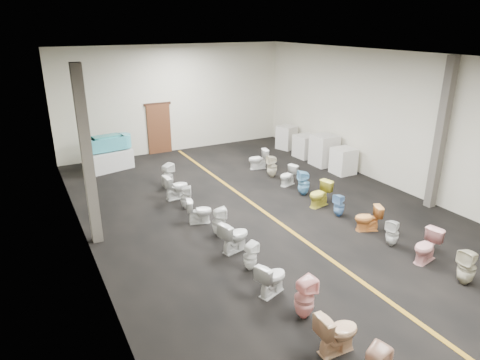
% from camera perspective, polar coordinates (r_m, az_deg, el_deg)
% --- Properties ---
extents(floor, '(16.00, 16.00, 0.00)m').
position_cam_1_polar(floor, '(12.48, 4.43, -5.10)').
color(floor, black).
rests_on(floor, ground).
extents(ceiling, '(16.00, 16.00, 0.00)m').
position_cam_1_polar(ceiling, '(11.30, 5.06, 15.97)').
color(ceiling, black).
rests_on(ceiling, ground).
extents(wall_back, '(10.00, 0.00, 10.00)m').
position_cam_1_polar(wall_back, '(18.77, -8.67, 10.62)').
color(wall_back, beige).
rests_on(wall_back, ground).
extents(wall_left, '(0.00, 16.00, 16.00)m').
position_cam_1_polar(wall_left, '(10.03, -20.18, 1.07)').
color(wall_left, beige).
rests_on(wall_left, ground).
extents(wall_right, '(0.00, 16.00, 16.00)m').
position_cam_1_polar(wall_right, '(14.92, 21.29, 6.98)').
color(wall_right, beige).
rests_on(wall_right, ground).
extents(aisle_stripe, '(0.12, 15.60, 0.01)m').
position_cam_1_polar(aisle_stripe, '(12.47, 4.43, -5.09)').
color(aisle_stripe, '#9A6B16').
rests_on(aisle_stripe, floor).
extents(back_door, '(1.00, 0.10, 2.10)m').
position_cam_1_polar(back_door, '(18.71, -10.74, 6.70)').
color(back_door, '#562D19').
rests_on(back_door, floor).
extents(door_frame, '(1.15, 0.08, 0.10)m').
position_cam_1_polar(door_frame, '(18.50, -10.96, 9.93)').
color(door_frame, '#331C11').
rests_on(door_frame, back_door).
extents(column_left, '(0.25, 0.25, 4.50)m').
position_cam_1_polar(column_left, '(11.01, -19.70, 2.79)').
color(column_left, '#59544C').
rests_on(column_left, floor).
extents(column_right, '(0.25, 0.25, 4.50)m').
position_cam_1_polar(column_right, '(13.82, 25.21, 5.44)').
color(column_right, '#59544C').
rests_on(column_right, floor).
extents(display_table, '(1.84, 1.24, 0.75)m').
position_cam_1_polar(display_table, '(17.12, -17.07, 2.53)').
color(display_table, silver).
rests_on(display_table, floor).
extents(bathtub, '(1.85, 0.82, 0.55)m').
position_cam_1_polar(bathtub, '(16.93, -17.31, 4.78)').
color(bathtub, '#44B3C5').
rests_on(bathtub, display_table).
extents(appliance_crate_a, '(0.76, 0.76, 0.97)m').
position_cam_1_polar(appliance_crate_a, '(16.39, 13.62, 2.49)').
color(appliance_crate_a, silver).
rests_on(appliance_crate_a, floor).
extents(appliance_crate_b, '(0.88, 0.88, 1.21)m').
position_cam_1_polar(appliance_crate_b, '(17.19, 11.16, 3.92)').
color(appliance_crate_b, silver).
rests_on(appliance_crate_b, floor).
extents(appliance_crate_c, '(0.87, 0.87, 0.93)m').
position_cam_1_polar(appliance_crate_c, '(18.13, 8.76, 4.48)').
color(appliance_crate_c, beige).
rests_on(appliance_crate_c, floor).
extents(appliance_crate_d, '(0.91, 0.91, 1.02)m').
position_cam_1_polar(appliance_crate_d, '(19.25, 6.23, 5.67)').
color(appliance_crate_d, silver).
rests_on(appliance_crate_d, floor).
extents(toilet_left_2, '(0.79, 0.46, 0.79)m').
position_cam_1_polar(toilet_left_2, '(7.89, 12.84, -19.14)').
color(toilet_left_2, '#DBAB80').
rests_on(toilet_left_2, floor).
extents(toilet_left_3, '(0.42, 0.41, 0.85)m').
position_cam_1_polar(toilet_left_3, '(8.50, 8.59, -15.29)').
color(toilet_left_3, '#F6AAA6').
rests_on(toilet_left_3, floor).
extents(toilet_left_4, '(0.82, 0.63, 0.74)m').
position_cam_1_polar(toilet_left_4, '(9.10, 4.26, -12.88)').
color(toilet_left_4, silver).
rests_on(toilet_left_4, floor).
extents(toilet_left_5, '(0.39, 0.38, 0.68)m').
position_cam_1_polar(toilet_left_5, '(9.87, 1.38, -10.14)').
color(toilet_left_5, white).
rests_on(toilet_left_5, floor).
extents(toilet_left_6, '(0.87, 0.63, 0.80)m').
position_cam_1_polar(toilet_left_6, '(10.61, -0.74, -7.47)').
color(toilet_left_6, silver).
rests_on(toilet_left_6, floor).
extents(toilet_left_7, '(0.42, 0.41, 0.79)m').
position_cam_1_polar(toilet_left_7, '(11.33, -2.82, -5.59)').
color(toilet_left_7, white).
rests_on(toilet_left_7, floor).
extents(toilet_left_8, '(0.78, 0.57, 0.71)m').
position_cam_1_polar(toilet_left_8, '(12.09, -5.44, -4.14)').
color(toilet_left_8, white).
rests_on(toilet_left_8, floor).
extents(toilet_left_9, '(0.43, 0.43, 0.72)m').
position_cam_1_polar(toilet_left_9, '(13.05, -7.23, -2.30)').
color(toilet_left_9, silver).
rests_on(toilet_left_9, floor).
extents(toilet_left_10, '(0.82, 0.50, 0.80)m').
position_cam_1_polar(toilet_left_10, '(13.81, -8.53, -0.88)').
color(toilet_left_10, white).
rests_on(toilet_left_10, floor).
extents(toilet_left_11, '(0.52, 0.51, 0.85)m').
position_cam_1_polar(toilet_left_11, '(14.76, -9.65, 0.57)').
color(toilet_left_11, white).
rests_on(toilet_left_11, floor).
extents(toilet_right_2, '(0.41, 0.40, 0.83)m').
position_cam_1_polar(toilet_right_2, '(10.54, 28.00, -10.19)').
color(toilet_right_2, beige).
rests_on(toilet_right_2, floor).
extents(toilet_right_3, '(0.83, 0.58, 0.78)m').
position_cam_1_polar(toilet_right_3, '(11.08, 23.64, -8.12)').
color(toilet_right_3, '#E7A1A0').
rests_on(toilet_right_3, floor).
extents(toilet_right_4, '(0.41, 0.41, 0.71)m').
position_cam_1_polar(toilet_right_4, '(11.51, 19.66, -6.66)').
color(toilet_right_4, silver).
rests_on(toilet_right_4, floor).
extents(toilet_right_5, '(0.80, 0.64, 0.72)m').
position_cam_1_polar(toilet_right_5, '(12.11, 16.68, -4.91)').
color(toilet_right_5, '#E69043').
rests_on(toilet_right_5, floor).
extents(toilet_right_6, '(0.37, 0.37, 0.68)m').
position_cam_1_polar(toilet_right_6, '(12.77, 13.08, -3.30)').
color(toilet_right_6, '#6EA1D5').
rests_on(toilet_right_6, floor).
extents(toilet_right_7, '(0.84, 0.59, 0.78)m').
position_cam_1_polar(toilet_right_7, '(13.31, 10.59, -1.88)').
color(toilet_right_7, gold).
rests_on(toilet_right_7, floor).
extents(toilet_right_8, '(0.47, 0.47, 0.83)m').
position_cam_1_polar(toilet_right_8, '(14.08, 8.51, -0.39)').
color(toilet_right_8, '#6EB0DB').
rests_on(toilet_right_8, floor).
extents(toilet_right_9, '(0.75, 0.55, 0.68)m').
position_cam_1_polar(toilet_right_9, '(14.90, 6.41, 0.58)').
color(toilet_right_9, white).
rests_on(toilet_right_9, floor).
extents(toilet_right_10, '(0.43, 0.43, 0.82)m').
position_cam_1_polar(toilet_right_10, '(15.60, 4.30, 1.83)').
color(toilet_right_10, beige).
rests_on(toilet_right_10, floor).
extents(toilet_right_11, '(0.81, 0.55, 0.76)m').
position_cam_1_polar(toilet_right_11, '(16.49, 2.43, 2.80)').
color(toilet_right_11, white).
rests_on(toilet_right_11, floor).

